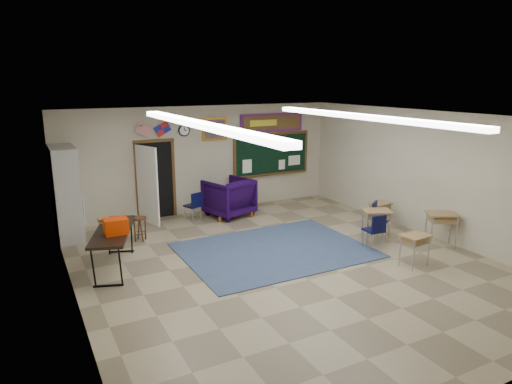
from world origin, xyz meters
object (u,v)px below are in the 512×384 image
wingback_armchair (229,197)px  wooden_stool (140,229)px  student_desk_front_right (380,213)px  student_desk_front_left (376,224)px  folding_table (114,247)px

wingback_armchair → wooden_stool: (-2.70, -0.90, -0.23)m
wingback_armchair → student_desk_front_right: 4.06m
student_desk_front_left → student_desk_front_right: student_desk_front_left is taller
wingback_armchair → folding_table: bearing=16.1°
wooden_stool → student_desk_front_right: bearing=-17.5°
student_desk_front_left → student_desk_front_right: (0.84, 0.78, -0.06)m
student_desk_front_left → folding_table: (-5.73, 1.20, 0.02)m
student_desk_front_left → wooden_stool: bearing=175.3°
wingback_armchair → wooden_stool: bearing=1.8°
wingback_armchair → folding_table: 4.23m
wingback_armchair → wooden_stool: size_ratio=2.00×
student_desk_front_left → wingback_armchair: bearing=145.2°
student_desk_front_left → student_desk_front_right: size_ratio=1.19×
student_desk_front_left → wooden_stool: (-4.88, 2.59, -0.12)m
student_desk_front_right → wooden_stool: (-5.73, 1.81, -0.06)m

